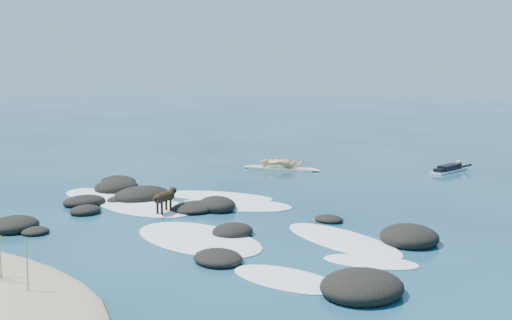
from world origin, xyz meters
The scene contains 6 objects.
ground centered at (0.00, 0.00, 0.00)m, with size 160.00×160.00×0.00m, color #0A2642.
reef_rocks centered at (0.16, -1.18, 0.12)m, with size 13.52×7.34×0.58m.
breaking_foam centered at (0.50, -0.86, 0.01)m, with size 12.98×7.16×0.12m.
standing_surfer_rig centered at (-1.68, 7.24, 0.76)m, with size 3.34×1.33×1.93m.
paddling_surfer_rig centered at (4.39, 10.76, 0.14)m, with size 1.21×2.42×0.42m.
dog centered at (-0.41, -1.23, 0.50)m, with size 0.38×1.20×0.76m.
Camera 1 is at (10.86, -13.11, 4.03)m, focal length 40.00 mm.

